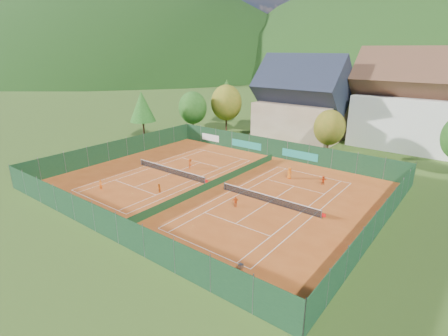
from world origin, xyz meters
TOP-DOWN VIEW (x-y plane):
  - ground at (0.00, 0.00)m, footprint 600.00×600.00m
  - clay_pad at (0.00, 0.00)m, footprint 40.00×32.00m
  - court_markings_left at (-8.00, 0.00)m, footprint 11.03×23.83m
  - court_markings_right at (8.00, 0.00)m, footprint 11.03×23.83m
  - tennis_net_left at (-7.85, 0.00)m, footprint 13.30×0.10m
  - tennis_net_right at (8.15, 0.00)m, footprint 13.30×0.10m
  - court_divider at (0.00, 0.00)m, footprint 0.03×28.80m
  - fence_north at (-0.46, 15.99)m, footprint 40.00×0.10m
  - fence_south at (0.00, -16.00)m, footprint 40.00×0.04m
  - fence_west at (-20.00, 0.00)m, footprint 0.04×32.00m
  - fence_east at (20.00, 0.05)m, footprint 0.09×32.00m
  - chalet at (-3.00, 30.00)m, footprint 16.20×12.00m
  - hotel_block_a at (16.00, 36.00)m, footprint 21.60×11.00m
  - tree_west_front at (-22.00, 20.00)m, footprint 5.72×5.72m
  - tree_west_mid at (-18.00, 26.00)m, footprint 6.44×6.44m
  - tree_west_back at (-24.00, 34.00)m, footprint 5.60×5.60m
  - tree_center at (6.00, 22.00)m, footprint 5.01×5.01m
  - tree_west_side at (-28.00, 12.00)m, footprint 5.04×5.04m
  - ball_hopper at (13.04, -12.66)m, footprint 0.34×0.34m
  - loose_ball_0 at (-6.44, -7.97)m, footprint 0.07×0.07m
  - loose_ball_1 at (4.91, -9.43)m, footprint 0.07×0.07m
  - loose_ball_2 at (1.25, 2.81)m, footprint 0.07×0.07m
  - loose_ball_3 at (-2.75, 6.94)m, footprint 0.07×0.07m
  - loose_ball_4 at (9.26, -1.03)m, footprint 0.07×0.07m
  - player_left_near at (-10.55, -9.54)m, footprint 0.56×0.47m
  - player_left_mid at (-4.14, -5.69)m, footprint 0.72×0.68m
  - player_left_far at (-7.33, 3.32)m, footprint 1.14×0.95m
  - player_right_near at (5.64, -3.18)m, footprint 0.73×0.78m
  - player_right_far_a at (6.17, 8.54)m, footprint 0.83×0.60m
  - player_right_far_b at (10.67, 9.28)m, footprint 1.05×0.97m

SIDE VIEW (x-z plane):
  - ground at x=0.00m, z-range -0.02..-0.02m
  - clay_pad at x=0.00m, z-range 0.00..0.01m
  - court_markings_left at x=-8.00m, z-range 0.01..0.01m
  - court_markings_right at x=8.00m, z-range 0.01..0.01m
  - loose_ball_0 at x=-6.44m, z-range 0.00..0.07m
  - loose_ball_1 at x=4.91m, z-range 0.00..0.07m
  - loose_ball_2 at x=1.25m, z-range 0.00..0.07m
  - loose_ball_3 at x=-2.75m, z-range 0.00..0.07m
  - loose_ball_4 at x=9.26m, z-range 0.00..0.07m
  - court_divider at x=0.00m, z-range 0.00..1.00m
  - tennis_net_left at x=-7.85m, z-range 0.00..1.02m
  - tennis_net_right at x=8.15m, z-range 0.00..1.02m
  - ball_hopper at x=13.04m, z-range 0.16..0.96m
  - player_right_far_b at x=10.67m, z-range 0.00..1.17m
  - player_left_mid at x=-4.14m, z-range 0.00..1.18m
  - player_right_near at x=5.64m, z-range 0.00..1.29m
  - player_left_near at x=-10.55m, z-range 0.00..1.30m
  - player_left_far at x=-7.33m, z-range 0.00..1.54m
  - player_right_far_a at x=6.17m, z-range 0.00..1.59m
  - fence_north at x=-0.46m, z-range -0.03..2.97m
  - fence_east at x=20.00m, z-range -0.02..2.98m
  - fence_south at x=0.00m, z-range 0.00..3.00m
  - fence_west at x=-20.00m, z-range 0.00..3.00m
  - tree_center at x=6.00m, z-range 0.92..8.52m
  - tree_west_front at x=-22.00m, z-range 1.05..9.74m
  - tree_west_side at x=-28.00m, z-range 1.56..10.56m
  - tree_west_mid at x=-18.00m, z-range 1.18..10.96m
  - chalet at x=-3.00m, z-range -1.38..14.62m
  - tree_west_back at x=-24.00m, z-range 1.74..11.74m
  - hotel_block_a at x=16.00m, z-range -1.24..16.01m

